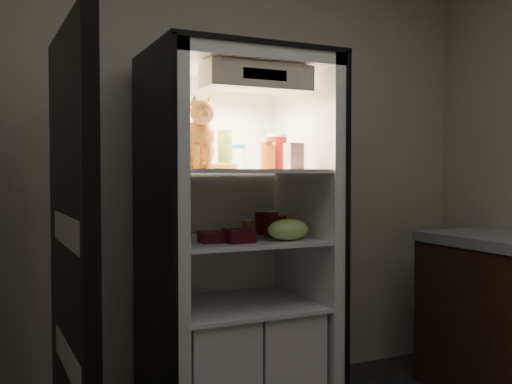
% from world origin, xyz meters
% --- Properties ---
extents(room_shell, '(3.60, 3.60, 3.60)m').
position_xyz_m(room_shell, '(0.00, 0.00, 1.62)').
color(room_shell, white).
rests_on(room_shell, floor).
extents(refrigerator, '(0.90, 0.72, 1.88)m').
position_xyz_m(refrigerator, '(0.00, 1.38, 0.79)').
color(refrigerator, white).
rests_on(refrigerator, floor).
extents(fridge_door, '(0.08, 0.87, 1.85)m').
position_xyz_m(fridge_door, '(-0.85, 1.03, 0.91)').
color(fridge_door, black).
rests_on(fridge_door, floor).
extents(tabby_cat, '(0.29, 0.34, 0.35)m').
position_xyz_m(tabby_cat, '(-0.23, 1.30, 1.42)').
color(tabby_cat, '#B65E17').
rests_on(tabby_cat, refrigerator).
extents(parmesan_shaker, '(0.08, 0.08, 0.20)m').
position_xyz_m(parmesan_shaker, '(-0.07, 1.35, 1.39)').
color(parmesan_shaker, green).
rests_on(parmesan_shaker, refrigerator).
extents(mayo_tub, '(0.09, 0.09, 0.13)m').
position_xyz_m(mayo_tub, '(0.07, 1.51, 1.36)').
color(mayo_tub, white).
rests_on(mayo_tub, refrigerator).
extents(salsa_jar, '(0.08, 0.08, 0.14)m').
position_xyz_m(salsa_jar, '(0.15, 1.30, 1.36)').
color(salsa_jar, maroon).
rests_on(salsa_jar, refrigerator).
extents(pepper_jar, '(0.11, 0.11, 0.19)m').
position_xyz_m(pepper_jar, '(0.23, 1.36, 1.38)').
color(pepper_jar, maroon).
rests_on(pepper_jar, refrigerator).
extents(cream_carton, '(0.08, 0.08, 0.13)m').
position_xyz_m(cream_carton, '(0.22, 1.16, 1.35)').
color(cream_carton, white).
rests_on(cream_carton, refrigerator).
extents(soda_can_a, '(0.07, 0.07, 0.13)m').
position_xyz_m(soda_can_a, '(0.19, 1.47, 1.00)').
color(soda_can_a, black).
rests_on(soda_can_a, refrigerator).
extents(soda_can_b, '(0.06, 0.06, 0.11)m').
position_xyz_m(soda_can_b, '(0.24, 1.32, 1.00)').
color(soda_can_b, black).
rests_on(soda_can_b, refrigerator).
extents(soda_can_c, '(0.07, 0.07, 0.14)m').
position_xyz_m(soda_can_c, '(0.17, 1.30, 1.01)').
color(soda_can_c, black).
rests_on(soda_can_c, refrigerator).
extents(condiment_jar, '(0.07, 0.07, 0.10)m').
position_xyz_m(condiment_jar, '(0.05, 1.34, 0.99)').
color(condiment_jar, brown).
rests_on(condiment_jar, refrigerator).
extents(grape_bag, '(0.21, 0.15, 0.11)m').
position_xyz_m(grape_bag, '(0.19, 1.14, 0.99)').
color(grape_bag, '#91CD60').
rests_on(grape_bag, refrigerator).
extents(berry_box_left, '(0.11, 0.11, 0.05)m').
position_xyz_m(berry_box_left, '(-0.19, 1.22, 0.97)').
color(berry_box_left, '#450B16').
rests_on(berry_box_left, refrigerator).
extents(berry_box_right, '(0.13, 0.13, 0.06)m').
position_xyz_m(berry_box_right, '(-0.07, 1.17, 0.97)').
color(berry_box_right, '#450B16').
rests_on(berry_box_right, refrigerator).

